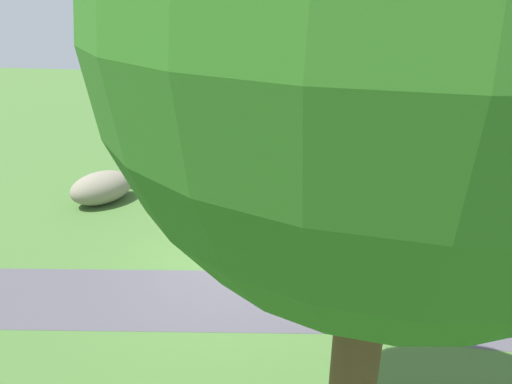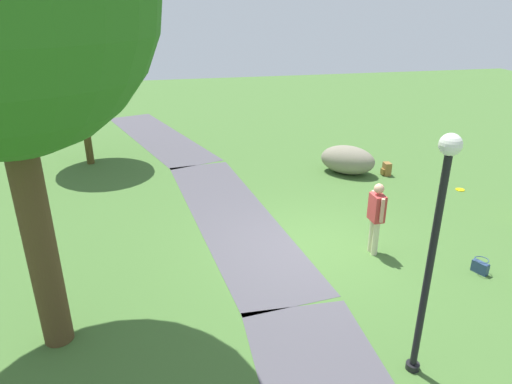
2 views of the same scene
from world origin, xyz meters
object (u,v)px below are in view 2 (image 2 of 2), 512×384
(young_tree_near_path, at_px, (77,70))
(lamp_post, at_px, (435,237))
(man_near_boulder, at_px, (376,214))
(frisbee_on_grass, at_px, (460,190))
(lawn_boulder, at_px, (348,160))
(backpack_by_boulder, at_px, (386,169))
(handbag_on_grass, at_px, (480,267))

(young_tree_near_path, height_order, lamp_post, young_tree_near_path)
(man_near_boulder, distance_m, frisbee_on_grass, 4.95)
(lawn_boulder, relative_size, backpack_by_boulder, 4.93)
(young_tree_near_path, height_order, backpack_by_boulder, young_tree_near_path)
(lawn_boulder, height_order, man_near_boulder, man_near_boulder)
(man_near_boulder, distance_m, backpack_by_boulder, 5.04)
(lawn_boulder, distance_m, man_near_boulder, 4.95)
(man_near_boulder, distance_m, handbag_on_grass, 2.25)
(man_near_boulder, xyz_separation_m, handbag_on_grass, (-1.20, -1.74, -0.78))
(lamp_post, height_order, handbag_on_grass, lamp_post)
(young_tree_near_path, relative_size, frisbee_on_grass, 18.34)
(handbag_on_grass, height_order, backpack_by_boulder, backpack_by_boulder)
(backpack_by_boulder, xyz_separation_m, frisbee_on_grass, (-1.58, -1.51, -0.18))
(man_near_boulder, height_order, backpack_by_boulder, man_near_boulder)
(young_tree_near_path, distance_m, lamp_post, 12.13)
(lawn_boulder, bearing_deg, lamp_post, 163.98)
(young_tree_near_path, xyz_separation_m, backpack_by_boulder, (-3.11, -9.12, -2.84))
(backpack_by_boulder, bearing_deg, handbag_on_grass, 172.02)
(backpack_by_boulder, bearing_deg, lamp_post, 155.65)
(handbag_on_grass, xyz_separation_m, backpack_by_boulder, (5.50, -0.77, 0.05))
(lamp_post, bearing_deg, backpack_by_boulder, -24.35)
(man_near_boulder, height_order, handbag_on_grass, man_near_boulder)
(young_tree_near_path, xyz_separation_m, handbag_on_grass, (-8.62, -8.35, -2.89))
(young_tree_near_path, distance_m, man_near_boulder, 10.16)
(lawn_boulder, xyz_separation_m, backpack_by_boulder, (-0.42, -1.13, -0.25))
(young_tree_near_path, bearing_deg, lamp_post, -151.94)
(handbag_on_grass, bearing_deg, lawn_boulder, 3.48)
(handbag_on_grass, bearing_deg, frisbee_on_grass, -30.24)
(backpack_by_boulder, height_order, frisbee_on_grass, backpack_by_boulder)
(lamp_post, bearing_deg, handbag_on_grass, -52.10)
(handbag_on_grass, relative_size, backpack_by_boulder, 0.89)
(lawn_boulder, relative_size, handbag_on_grass, 5.56)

